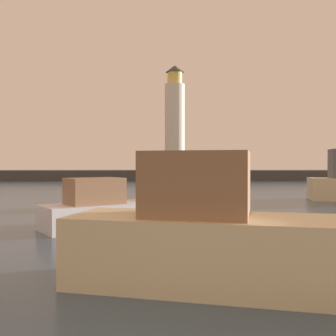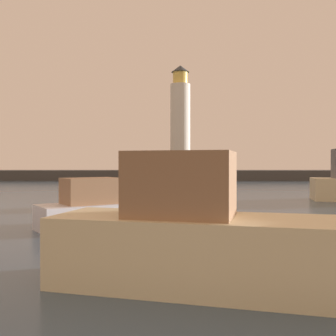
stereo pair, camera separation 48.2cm
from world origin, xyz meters
TOP-DOWN VIEW (x-y plane):
  - ground_plane at (0.00, 28.60)m, footprint 220.00×220.00m
  - breakwater at (0.00, 57.21)m, footprint 69.71×6.24m
  - lighthouse at (3.56, 57.21)m, footprint 2.96×2.96m
  - motorboat_0 at (0.16, 13.67)m, footprint 6.53×5.13m
  - motorboat_4 at (3.39, 5.46)m, footprint 8.08×3.86m

SIDE VIEW (x-z plane):
  - ground_plane at x=0.00m, z-range 0.00..0.00m
  - motorboat_0 at x=0.16m, z-range -0.51..1.76m
  - breakwater at x=0.00m, z-range 0.00..1.46m
  - motorboat_4 at x=3.39m, z-range -0.53..2.34m
  - lighthouse at x=3.56m, z-range 1.05..16.69m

